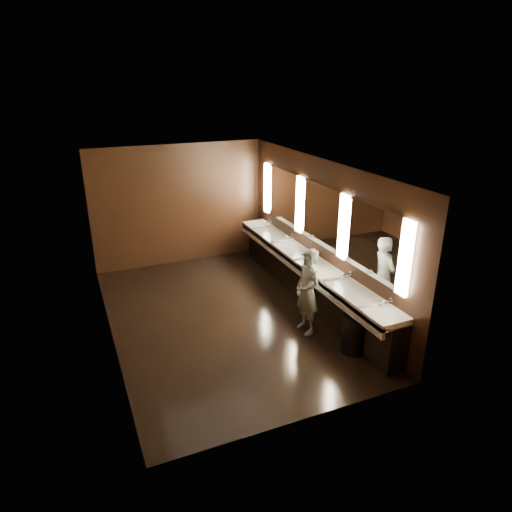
# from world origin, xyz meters

# --- Properties ---
(floor) EXTENTS (6.00, 6.00, 0.00)m
(floor) POSITION_xyz_m (0.00, 0.00, 0.00)
(floor) COLOR black
(floor) RESTS_ON ground
(ceiling) EXTENTS (4.00, 6.00, 0.02)m
(ceiling) POSITION_xyz_m (0.00, 0.00, 2.80)
(ceiling) COLOR #2D2D2B
(ceiling) RESTS_ON wall_back
(wall_back) EXTENTS (4.00, 0.02, 2.80)m
(wall_back) POSITION_xyz_m (0.00, 3.00, 1.40)
(wall_back) COLOR black
(wall_back) RESTS_ON floor
(wall_front) EXTENTS (4.00, 0.02, 2.80)m
(wall_front) POSITION_xyz_m (0.00, -3.00, 1.40)
(wall_front) COLOR black
(wall_front) RESTS_ON floor
(wall_left) EXTENTS (0.02, 6.00, 2.80)m
(wall_left) POSITION_xyz_m (-2.00, 0.00, 1.40)
(wall_left) COLOR black
(wall_left) RESTS_ON floor
(wall_right) EXTENTS (0.02, 6.00, 2.80)m
(wall_right) POSITION_xyz_m (2.00, 0.00, 1.40)
(wall_right) COLOR black
(wall_right) RESTS_ON floor
(sink_counter) EXTENTS (0.55, 5.40, 1.01)m
(sink_counter) POSITION_xyz_m (1.79, 0.00, 0.50)
(sink_counter) COLOR black
(sink_counter) RESTS_ON floor
(mirror_band) EXTENTS (0.06, 5.03, 1.15)m
(mirror_band) POSITION_xyz_m (1.98, -0.00, 1.75)
(mirror_band) COLOR #FFEDC5
(mirror_band) RESTS_ON wall_right
(person) EXTENTS (0.40, 0.58, 1.53)m
(person) POSITION_xyz_m (1.17, -1.05, 0.76)
(person) COLOR #7FAFBD
(person) RESTS_ON floor
(trash_bin) EXTENTS (0.47, 0.47, 0.62)m
(trash_bin) POSITION_xyz_m (1.58, -1.90, 0.31)
(trash_bin) COLOR black
(trash_bin) RESTS_ON floor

